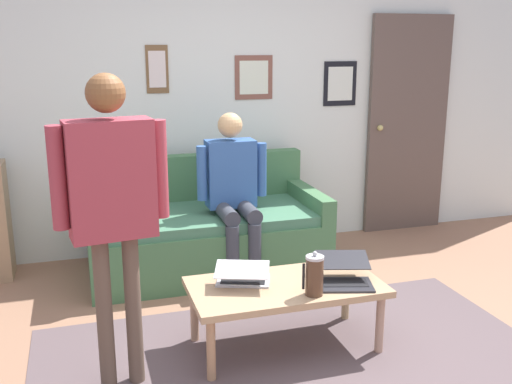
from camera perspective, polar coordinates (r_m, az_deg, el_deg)
ground_plane at (r=3.54m, az=4.75°, el=-16.19°), size 7.68×7.68×0.00m
area_rug at (r=3.62m, az=3.38°, el=-15.34°), size 2.96×1.51×0.01m
back_wall at (r=5.17m, az=-4.08°, el=9.33°), size 7.04×0.11×2.70m
interior_door at (r=5.84m, az=14.46°, el=6.26°), size 0.82×0.09×2.05m
couch at (r=4.79m, az=-4.93°, el=-3.89°), size 1.85×0.93×0.88m
coffee_table at (r=3.54m, az=2.89°, el=-9.55°), size 1.14×0.58×0.41m
laptop_left at (r=3.56m, az=8.56°, el=-8.03°), size 0.40×0.42×0.14m
laptop_center at (r=3.51m, az=-1.28°, el=-8.20°), size 0.39×0.37×0.13m
french_press at (r=3.35m, az=5.67°, el=-8.04°), size 0.12×0.10×0.26m
person_standing at (r=3.01m, az=-13.81°, el=-0.21°), size 0.58×0.24×1.65m
person_seated at (r=4.50m, az=-2.21°, el=0.59°), size 0.55×0.51×1.28m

